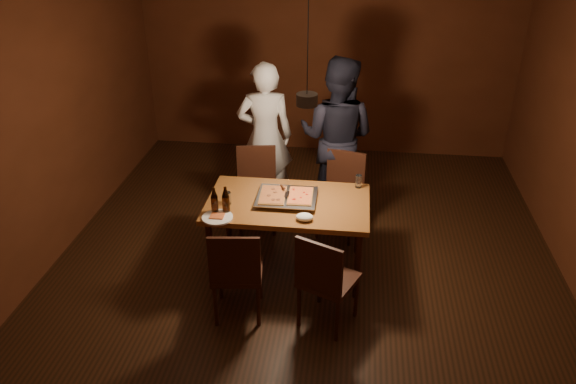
# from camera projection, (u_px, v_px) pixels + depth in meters

# --- Properties ---
(room_shell) EXTENTS (6.00, 6.00, 6.00)m
(room_shell) POSITION_uv_depth(u_px,v_px,m) (306.00, 138.00, 4.85)
(room_shell) COLOR #351A0E
(room_shell) RESTS_ON ground
(dining_table) EXTENTS (1.50, 0.90, 0.75)m
(dining_table) POSITION_uv_depth(u_px,v_px,m) (288.00, 208.00, 5.23)
(dining_table) COLOR brown
(dining_table) RESTS_ON floor
(chair_far_left) EXTENTS (0.48, 0.48, 0.49)m
(chair_far_left) POSITION_uv_depth(u_px,v_px,m) (257.00, 180.00, 6.05)
(chair_far_left) COLOR #38190F
(chair_far_left) RESTS_ON floor
(chair_far_right) EXTENTS (0.52, 0.52, 0.49)m
(chair_far_right) POSITION_uv_depth(u_px,v_px,m) (342.00, 186.00, 5.93)
(chair_far_right) COLOR #38190F
(chair_far_right) RESTS_ON floor
(chair_near_left) EXTENTS (0.47, 0.47, 0.49)m
(chair_near_left) POSITION_uv_depth(u_px,v_px,m) (236.00, 267.00, 4.64)
(chair_near_left) COLOR #38190F
(chair_near_left) RESTS_ON floor
(chair_near_right) EXTENTS (0.56, 0.56, 0.49)m
(chair_near_right) POSITION_uv_depth(u_px,v_px,m) (324.00, 275.00, 4.55)
(chair_near_right) COLOR #38190F
(chair_near_right) RESTS_ON floor
(pizza_tray) EXTENTS (0.58, 0.49, 0.05)m
(pizza_tray) POSITION_uv_depth(u_px,v_px,m) (287.00, 198.00, 5.20)
(pizza_tray) COLOR silver
(pizza_tray) RESTS_ON dining_table
(pizza_meat) EXTENTS (0.25, 0.38, 0.02)m
(pizza_meat) POSITION_uv_depth(u_px,v_px,m) (273.00, 195.00, 5.19)
(pizza_meat) COLOR maroon
(pizza_meat) RESTS_ON pizza_tray
(pizza_cheese) EXTENTS (0.23, 0.36, 0.02)m
(pizza_cheese) POSITION_uv_depth(u_px,v_px,m) (300.00, 196.00, 5.17)
(pizza_cheese) COLOR gold
(pizza_cheese) RESTS_ON pizza_tray
(spatula) EXTENTS (0.18, 0.26, 0.04)m
(spatula) POSITION_uv_depth(u_px,v_px,m) (286.00, 194.00, 5.19)
(spatula) COLOR silver
(spatula) RESTS_ON pizza_tray
(beer_bottle_a) EXTENTS (0.06, 0.06, 0.24)m
(beer_bottle_a) POSITION_uv_depth(u_px,v_px,m) (214.00, 200.00, 4.96)
(beer_bottle_a) COLOR black
(beer_bottle_a) RESTS_ON dining_table
(beer_bottle_b) EXTENTS (0.07, 0.07, 0.26)m
(beer_bottle_b) POSITION_uv_depth(u_px,v_px,m) (226.00, 200.00, 4.95)
(beer_bottle_b) COLOR black
(beer_bottle_b) RESTS_ON dining_table
(water_glass_left) EXTENTS (0.07, 0.07, 0.12)m
(water_glass_left) POSITION_uv_depth(u_px,v_px,m) (227.00, 198.00, 5.13)
(water_glass_left) COLOR silver
(water_glass_left) RESTS_ON dining_table
(water_glass_right) EXTENTS (0.06, 0.06, 0.13)m
(water_glass_right) POSITION_uv_depth(u_px,v_px,m) (359.00, 181.00, 5.41)
(water_glass_right) COLOR silver
(water_glass_right) RESTS_ON dining_table
(plate_slice) EXTENTS (0.27, 0.27, 0.03)m
(plate_slice) POSITION_uv_depth(u_px,v_px,m) (217.00, 217.00, 4.92)
(plate_slice) COLOR white
(plate_slice) RESTS_ON dining_table
(napkin) EXTENTS (0.15, 0.12, 0.06)m
(napkin) POSITION_uv_depth(u_px,v_px,m) (305.00, 217.00, 4.88)
(napkin) COLOR white
(napkin) RESTS_ON dining_table
(diner_white) EXTENTS (0.68, 0.51, 1.71)m
(diner_white) POSITION_uv_depth(u_px,v_px,m) (265.00, 136.00, 6.31)
(diner_white) COLOR silver
(diner_white) RESTS_ON floor
(diner_dark) EXTENTS (1.03, 0.89, 1.80)m
(diner_dark) POSITION_uv_depth(u_px,v_px,m) (337.00, 137.00, 6.17)
(diner_dark) COLOR black
(diner_dark) RESTS_ON floor
(pendant_lamp) EXTENTS (0.18, 0.18, 1.10)m
(pendant_lamp) POSITION_uv_depth(u_px,v_px,m) (307.00, 98.00, 4.68)
(pendant_lamp) COLOR black
(pendant_lamp) RESTS_ON ceiling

